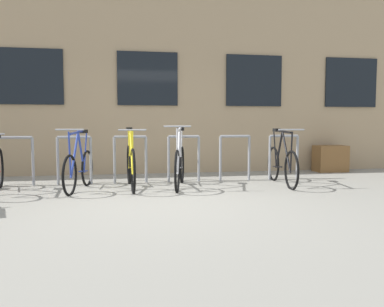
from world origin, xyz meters
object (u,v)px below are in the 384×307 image
object	(u,v)px
bicycle_blue	(79,168)
bicycle_black	(282,164)
bicycle_silver	(180,164)
planter_box	(330,159)
bicycle_yellow	(131,165)

from	to	relation	value
bicycle_blue	bicycle_black	xyz separation A→B (m)	(3.55, -0.03, 0.01)
bicycle_silver	bicycle_blue	distance (m)	1.69
bicycle_silver	planter_box	bearing A→B (deg)	22.43
bicycle_silver	bicycle_yellow	xyz separation A→B (m)	(-0.84, 0.04, 0.01)
bicycle_blue	bicycle_yellow	size ratio (longest dim) A/B	0.90
bicycle_blue	planter_box	bearing A→B (deg)	16.10
bicycle_blue	bicycle_black	bearing A→B (deg)	-0.51
bicycle_silver	planter_box	distance (m)	4.00
bicycle_blue	bicycle_black	world-z (taller)	bicycle_blue
bicycle_blue	bicycle_yellow	bearing A→B (deg)	4.91
bicycle_silver	bicycle_black	size ratio (longest dim) A/B	0.99
bicycle_black	bicycle_yellow	bearing A→B (deg)	177.78
bicycle_blue	planter_box	world-z (taller)	bicycle_blue
bicycle_blue	planter_box	size ratio (longest dim) A/B	2.26
bicycle_silver	bicycle_black	bearing A→B (deg)	-1.87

